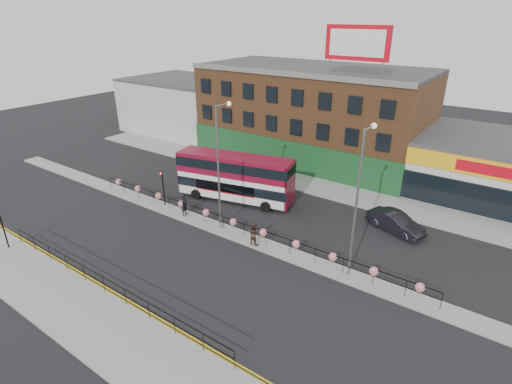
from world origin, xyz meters
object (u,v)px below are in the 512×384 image
Objects in this scene: double_decker_bus at (235,173)px; pedestrian_a at (184,204)px; car at (395,222)px; lamp_column_west at (220,158)px; pedestrian_b at (253,233)px; lamp_column_east at (359,192)px.

double_decker_bus is 5.45m from pedestrian_a.
lamp_column_west is at bearing 141.84° from car.
pedestrian_a is (-1.52, -5.01, -1.51)m from double_decker_bus.
pedestrian_a is 7.40m from pedestrian_b.
double_decker_bus is 1.12× the size of lamp_column_east.
car is at bearing -78.37° from pedestrian_a.
double_decker_bus is 1.12× the size of lamp_column_west.
pedestrian_b is (7.39, -0.46, -0.08)m from pedestrian_a.
lamp_column_west is (-3.53, 0.74, 4.86)m from pedestrian_b.
lamp_column_east is at bearing -165.81° from car.
double_decker_bus is 2.22× the size of car.
car is 14.45m from lamp_column_west.
double_decker_bus reaches higher than car.
pedestrian_a is 1.09× the size of pedestrian_b.
car is at bearing -134.71° from pedestrian_b.
pedestrian_a is at bearing -106.82° from double_decker_bus.
car is 2.79× the size of pedestrian_b.
car is 2.57× the size of pedestrian_a.
lamp_column_east is at bearing -104.11° from pedestrian_a.
lamp_column_west is (-11.30, -7.40, 5.13)m from car.
car is at bearing 11.05° from double_decker_bus.
pedestrian_b is at bearing 154.95° from car.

